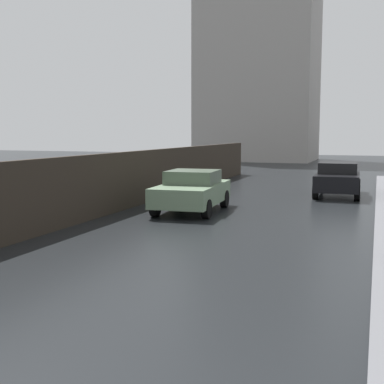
% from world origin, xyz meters
% --- Properties ---
extents(car_green_mid_road, '(2.12, 4.04, 1.40)m').
position_xyz_m(car_green_mid_road, '(-1.88, 14.30, 0.72)').
color(car_green_mid_road, slate).
rests_on(car_green_mid_road, ground).
extents(car_black_far_ahead, '(1.93, 4.15, 1.43)m').
position_xyz_m(car_black_far_ahead, '(2.46, 20.44, 0.74)').
color(car_black_far_ahead, black).
rests_on(car_black_far_ahead, ground).
extents(distant_tower, '(10.61, 8.36, 26.99)m').
position_xyz_m(distant_tower, '(-6.87, 46.89, 10.40)').
color(distant_tower, '#9E9993').
rests_on(distant_tower, ground).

